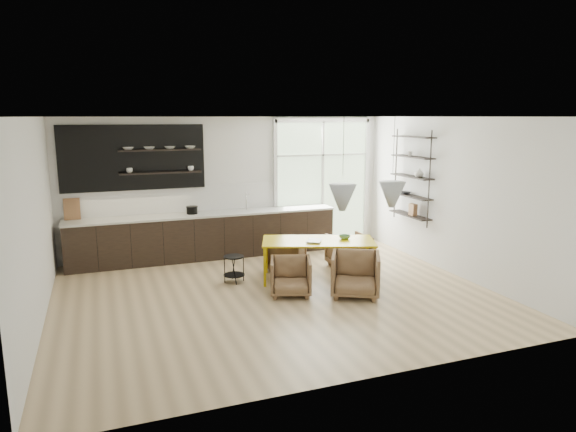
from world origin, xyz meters
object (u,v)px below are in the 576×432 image
at_px(dining_table, 318,243).
at_px(armchair_front_left, 291,276).
at_px(armchair_front_right, 355,274).
at_px(armchair_back_left, 287,254).
at_px(armchair_back_right, 348,251).
at_px(wire_stool, 234,265).

distance_m(dining_table, armchair_front_left, 1.02).
bearing_deg(armchair_front_left, armchair_front_right, -4.24).
xyz_separation_m(armchair_back_left, armchair_front_left, (-0.44, -1.38, 0.01)).
bearing_deg(armchair_front_left, armchair_back_right, 52.26).
bearing_deg(armchair_front_left, dining_table, 56.62).
relative_size(armchair_back_left, wire_stool, 1.38).
bearing_deg(armchair_back_left, armchair_front_right, 142.83).
height_order(armchair_back_right, armchair_front_right, armchair_front_right).
height_order(armchair_back_left, armchair_front_right, armchair_front_right).
bearing_deg(armchair_front_right, armchair_back_left, 134.69).
xyz_separation_m(armchair_front_right, wire_stool, (-1.69, 1.37, -0.05)).
xyz_separation_m(armchair_back_left, wire_stool, (-1.16, -0.43, 0.01)).
bearing_deg(armchair_back_right, dining_table, 29.61).
bearing_deg(armchair_front_right, armchair_back_right, 95.26).
distance_m(armchair_back_left, armchair_front_left, 1.45).
distance_m(armchair_back_left, armchair_back_right, 1.20).
bearing_deg(armchair_back_left, dining_table, 147.13).
relative_size(armchair_front_left, wire_stool, 1.42).
bearing_deg(wire_stool, armchair_back_left, 20.26).
xyz_separation_m(armchair_back_left, armchair_back_right, (1.16, -0.33, 0.03)).
height_order(armchair_back_right, armchair_front_left, armchair_back_right).
relative_size(dining_table, armchair_back_left, 3.29).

